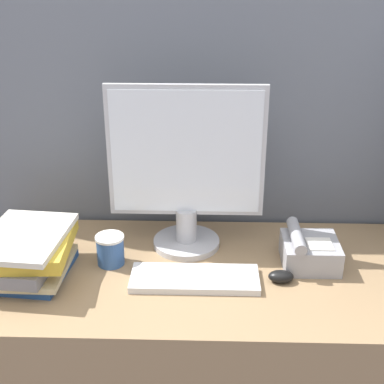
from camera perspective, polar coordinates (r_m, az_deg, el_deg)
name	(u,v)px	position (r m, az deg, el deg)	size (l,w,h in m)	color
cubicle_panel_rear	(201,195)	(1.88, 0.95, -0.36)	(1.77, 0.04, 1.70)	slate
desk	(198,370)	(1.85, 0.67, -18.41)	(1.37, 0.63, 0.77)	#937551
monitor	(186,173)	(1.63, -0.63, 2.06)	(0.48, 0.21, 0.52)	#B7B7BC
keyboard	(195,279)	(1.56, 0.29, -9.23)	(0.37, 0.14, 0.02)	silver
mouse	(281,276)	(1.57, 9.47, -8.88)	(0.07, 0.05, 0.03)	black
coffee_cup	(110,250)	(1.64, -8.70, -6.11)	(0.09, 0.09, 0.09)	#335999
book_stack	(27,254)	(1.62, -17.23, -6.30)	(0.27, 0.31, 0.14)	#264C8C
desk_telephone	(309,251)	(1.66, 12.35, -6.16)	(0.17, 0.18, 0.12)	#99999E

